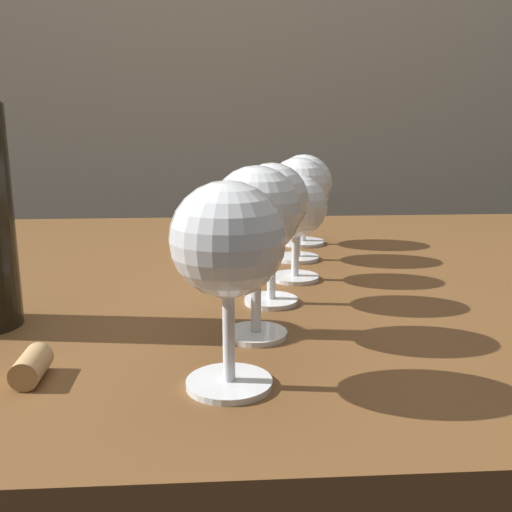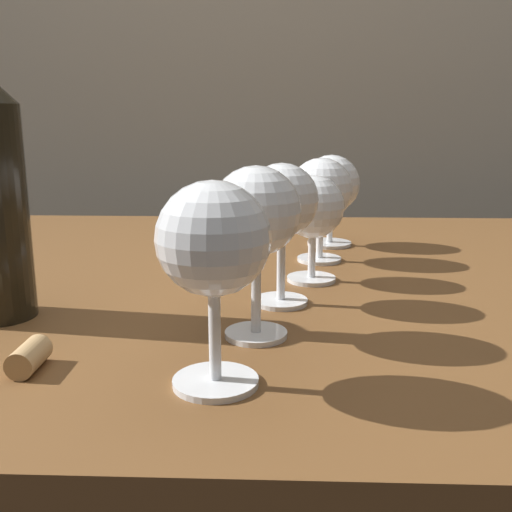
{
  "view_description": "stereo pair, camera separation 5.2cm",
  "coord_description": "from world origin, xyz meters",
  "px_view_note": "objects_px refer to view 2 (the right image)",
  "views": [
    {
      "loc": [
        -0.01,
        -0.72,
        0.93
      ],
      "look_at": [
        0.02,
        -0.21,
        0.81
      ],
      "focal_mm": 41.74,
      "sensor_mm": 36.0,
      "label": 1
    },
    {
      "loc": [
        0.04,
        -0.72,
        0.93
      ],
      "look_at": [
        0.02,
        -0.21,
        0.81
      ],
      "focal_mm": 41.74,
      "sensor_mm": 36.0,
      "label": 2
    }
  ],
  "objects_px": {
    "wine_glass_empty": "(213,245)",
    "wine_glass_pinot": "(331,186)",
    "wine_glass_merlot": "(313,210)",
    "wine_glass_white": "(321,191)",
    "cork": "(29,357)",
    "wine_glass_amber": "(282,205)",
    "wine_glass_port": "(256,216)"
  },
  "relations": [
    {
      "from": "wine_glass_empty",
      "to": "wine_glass_pinot",
      "type": "distance_m",
      "value": 0.5
    },
    {
      "from": "wine_glass_merlot",
      "to": "wine_glass_pinot",
      "type": "bearing_deg",
      "value": 79.28
    },
    {
      "from": "wine_glass_merlot",
      "to": "wine_glass_white",
      "type": "xyz_separation_m",
      "value": [
        0.02,
        0.1,
        0.01
      ]
    },
    {
      "from": "cork",
      "to": "wine_glass_white",
      "type": "bearing_deg",
      "value": 55.79
    },
    {
      "from": "wine_glass_empty",
      "to": "wine_glass_white",
      "type": "height_order",
      "value": "wine_glass_empty"
    },
    {
      "from": "wine_glass_white",
      "to": "wine_glass_amber",
      "type": "bearing_deg",
      "value": -105.58
    },
    {
      "from": "wine_glass_white",
      "to": "cork",
      "type": "distance_m",
      "value": 0.45
    },
    {
      "from": "wine_glass_amber",
      "to": "cork",
      "type": "xyz_separation_m",
      "value": [
        -0.2,
        -0.18,
        -0.09
      ]
    },
    {
      "from": "wine_glass_port",
      "to": "wine_glass_merlot",
      "type": "bearing_deg",
      "value": 72.38
    },
    {
      "from": "wine_glass_amber",
      "to": "wine_glass_pinot",
      "type": "relative_size",
      "value": 1.08
    },
    {
      "from": "wine_glass_white",
      "to": "cork",
      "type": "xyz_separation_m",
      "value": [
        -0.25,
        -0.37,
        -0.08
      ]
    },
    {
      "from": "wine_glass_merlot",
      "to": "wine_glass_pinot",
      "type": "relative_size",
      "value": 0.93
    },
    {
      "from": "cork",
      "to": "wine_glass_merlot",
      "type": "bearing_deg",
      "value": 48.78
    },
    {
      "from": "wine_glass_amber",
      "to": "wine_glass_port",
      "type": "bearing_deg",
      "value": -103.03
    },
    {
      "from": "wine_glass_empty",
      "to": "wine_glass_white",
      "type": "xyz_separation_m",
      "value": [
        0.1,
        0.39,
        -0.01
      ]
    },
    {
      "from": "wine_glass_pinot",
      "to": "cork",
      "type": "height_order",
      "value": "wine_glass_pinot"
    },
    {
      "from": "wine_glass_port",
      "to": "wine_glass_amber",
      "type": "height_order",
      "value": "wine_glass_port"
    },
    {
      "from": "wine_glass_port",
      "to": "wine_glass_amber",
      "type": "bearing_deg",
      "value": 76.97
    },
    {
      "from": "wine_glass_port",
      "to": "cork",
      "type": "height_order",
      "value": "wine_glass_port"
    },
    {
      "from": "wine_glass_pinot",
      "to": "wine_glass_empty",
      "type": "bearing_deg",
      "value": -104.22
    },
    {
      "from": "wine_glass_merlot",
      "to": "cork",
      "type": "xyz_separation_m",
      "value": [
        -0.23,
        -0.27,
        -0.07
      ]
    },
    {
      "from": "wine_glass_white",
      "to": "wine_glass_port",
      "type": "bearing_deg",
      "value": -104.73
    },
    {
      "from": "wine_glass_merlot",
      "to": "wine_glass_white",
      "type": "height_order",
      "value": "wine_glass_white"
    },
    {
      "from": "wine_glass_amber",
      "to": "wine_glass_merlot",
      "type": "relative_size",
      "value": 1.16
    },
    {
      "from": "wine_glass_white",
      "to": "cork",
      "type": "height_order",
      "value": "wine_glass_white"
    },
    {
      "from": "wine_glass_port",
      "to": "wine_glass_pinot",
      "type": "height_order",
      "value": "wine_glass_port"
    },
    {
      "from": "wine_glass_port",
      "to": "wine_glass_white",
      "type": "relative_size",
      "value": 1.1
    },
    {
      "from": "wine_glass_empty",
      "to": "wine_glass_white",
      "type": "bearing_deg",
      "value": 75.27
    },
    {
      "from": "wine_glass_merlot",
      "to": "wine_glass_empty",
      "type": "bearing_deg",
      "value": -106.63
    },
    {
      "from": "wine_glass_amber",
      "to": "wine_glass_white",
      "type": "relative_size",
      "value": 1.06
    },
    {
      "from": "wine_glass_port",
      "to": "wine_glass_white",
      "type": "bearing_deg",
      "value": 75.27
    },
    {
      "from": "wine_glass_amber",
      "to": "wine_glass_pinot",
      "type": "xyz_separation_m",
      "value": [
        0.08,
        0.29,
        -0.02
      ]
    }
  ]
}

